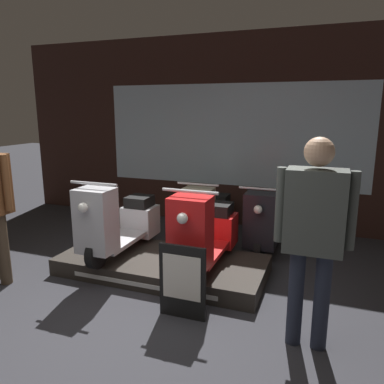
{
  "coord_description": "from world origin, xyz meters",
  "views": [
    {
      "loc": [
        1.6,
        -2.54,
        2.0
      ],
      "look_at": [
        -0.1,
        2.04,
        0.9
      ],
      "focal_mm": 35.0,
      "sensor_mm": 36.0,
      "label": 1
    }
  ],
  "objects_px": {
    "scooter_display_right": "(205,233)",
    "scooter_backrow_1": "(266,222)",
    "scooter_display_left": "(119,222)",
    "person_right_browsing": "(314,226)",
    "price_sign_board": "(182,282)",
    "scooter_backrow_0": "(208,216)"
  },
  "relations": [
    {
      "from": "scooter_backrow_1",
      "to": "price_sign_board",
      "type": "height_order",
      "value": "scooter_backrow_1"
    },
    {
      "from": "scooter_display_right",
      "to": "scooter_backrow_1",
      "type": "distance_m",
      "value": 1.42
    },
    {
      "from": "scooter_display_right",
      "to": "scooter_backrow_0",
      "type": "bearing_deg",
      "value": 106.26
    },
    {
      "from": "scooter_display_right",
      "to": "person_right_browsing",
      "type": "relative_size",
      "value": 0.85
    },
    {
      "from": "scooter_display_left",
      "to": "person_right_browsing",
      "type": "height_order",
      "value": "person_right_browsing"
    },
    {
      "from": "person_right_browsing",
      "to": "price_sign_board",
      "type": "relative_size",
      "value": 2.41
    },
    {
      "from": "scooter_display_left",
      "to": "scooter_backrow_1",
      "type": "relative_size",
      "value": 1.0
    },
    {
      "from": "scooter_backrow_1",
      "to": "scooter_display_left",
      "type": "bearing_deg",
      "value": -140.77
    },
    {
      "from": "scooter_backrow_1",
      "to": "price_sign_board",
      "type": "relative_size",
      "value": 2.04
    },
    {
      "from": "scooter_display_right",
      "to": "scooter_backrow_0",
      "type": "relative_size",
      "value": 1.0
    },
    {
      "from": "scooter_display_left",
      "to": "price_sign_board",
      "type": "bearing_deg",
      "value": -34.47
    },
    {
      "from": "scooter_display_left",
      "to": "scooter_display_right",
      "type": "bearing_deg",
      "value": 0.0
    },
    {
      "from": "scooter_backrow_1",
      "to": "price_sign_board",
      "type": "distance_m",
      "value": 2.17
    },
    {
      "from": "scooter_backrow_0",
      "to": "scooter_backrow_1",
      "type": "distance_m",
      "value": 0.87
    },
    {
      "from": "scooter_backrow_0",
      "to": "price_sign_board",
      "type": "xyz_separation_m",
      "value": [
        0.43,
        -2.13,
        -0.03
      ]
    },
    {
      "from": "person_right_browsing",
      "to": "scooter_backrow_0",
      "type": "bearing_deg",
      "value": 126.23
    },
    {
      "from": "scooter_display_left",
      "to": "person_right_browsing",
      "type": "distance_m",
      "value": 2.52
    },
    {
      "from": "scooter_backrow_1",
      "to": "person_right_browsing",
      "type": "relative_size",
      "value": 0.85
    },
    {
      "from": "scooter_display_left",
      "to": "person_right_browsing",
      "type": "relative_size",
      "value": 0.85
    },
    {
      "from": "scooter_backrow_1",
      "to": "person_right_browsing",
      "type": "xyz_separation_m",
      "value": [
        0.71,
        -2.16,
        0.67
      ]
    },
    {
      "from": "scooter_display_left",
      "to": "person_right_browsing",
      "type": "xyz_separation_m",
      "value": [
        2.33,
        -0.84,
        0.47
      ]
    },
    {
      "from": "scooter_backrow_1",
      "to": "scooter_backrow_0",
      "type": "bearing_deg",
      "value": 180.0
    }
  ]
}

